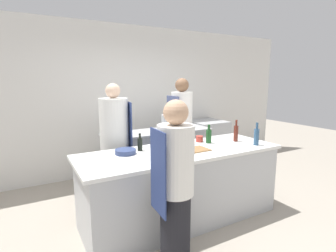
% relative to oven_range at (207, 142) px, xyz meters
% --- Properties ---
extents(ground_plane, '(16.00, 16.00, 0.00)m').
position_rel_oven_range_xyz_m(ground_plane, '(-1.73, -1.72, -0.46)').
color(ground_plane, '#A89E8E').
extents(wall_back, '(8.00, 0.06, 2.80)m').
position_rel_oven_range_xyz_m(wall_back, '(-1.73, 0.41, 0.94)').
color(wall_back, silver).
rests_on(wall_back, ground_plane).
extents(prep_counter, '(2.59, 0.92, 0.92)m').
position_rel_oven_range_xyz_m(prep_counter, '(-1.73, -1.72, 0.00)').
color(prep_counter, '#B7BABC').
rests_on(prep_counter, ground_plane).
extents(pass_counter, '(1.91, 0.59, 0.92)m').
position_rel_oven_range_xyz_m(pass_counter, '(-1.41, -0.46, 0.00)').
color(pass_counter, '#B7BABC').
rests_on(pass_counter, ground_plane).
extents(oven_range, '(0.73, 0.72, 0.92)m').
position_rel_oven_range_xyz_m(oven_range, '(0.00, 0.00, 0.00)').
color(oven_range, '#B7BABC').
rests_on(oven_range, ground_plane).
extents(chef_at_prep_near, '(0.36, 0.34, 1.62)m').
position_rel_oven_range_xyz_m(chef_at_prep_near, '(-2.25, -2.44, 0.36)').
color(chef_at_prep_near, black).
rests_on(chef_at_prep_near, ground_plane).
extents(chef_at_stove, '(0.43, 0.41, 1.74)m').
position_rel_oven_range_xyz_m(chef_at_stove, '(-2.33, -0.93, 0.41)').
color(chef_at_stove, black).
rests_on(chef_at_stove, ground_plane).
extents(chef_at_pass_far, '(0.35, 0.33, 1.81)m').
position_rel_oven_range_xyz_m(chef_at_pass_far, '(-1.28, -1.00, 0.46)').
color(chef_at_pass_far, black).
rests_on(chef_at_pass_far, ground_plane).
extents(bottle_olive_oil, '(0.07, 0.07, 0.31)m').
position_rel_oven_range_xyz_m(bottle_olive_oil, '(-0.72, -1.99, 0.59)').
color(bottle_olive_oil, '#2D5175').
rests_on(bottle_olive_oil, prep_counter).
extents(bottle_vinegar, '(0.06, 0.06, 0.22)m').
position_rel_oven_range_xyz_m(bottle_vinegar, '(-2.19, -1.50, 0.55)').
color(bottle_vinegar, black).
rests_on(bottle_vinegar, prep_counter).
extents(bottle_wine, '(0.08, 0.08, 0.26)m').
position_rel_oven_range_xyz_m(bottle_wine, '(-1.20, -1.59, 0.57)').
color(bottle_wine, '#19471E').
rests_on(bottle_wine, prep_counter).
extents(bottle_cooking_oil, '(0.06, 0.06, 0.31)m').
position_rel_oven_range_xyz_m(bottle_cooking_oil, '(-0.80, -1.70, 0.59)').
color(bottle_cooking_oil, '#5B2319').
rests_on(bottle_cooking_oil, prep_counter).
extents(bowl_mixing_large, '(0.21, 0.21, 0.06)m').
position_rel_oven_range_xyz_m(bowl_mixing_large, '(-1.73, -1.50, 0.49)').
color(bowl_mixing_large, white).
rests_on(bowl_mixing_large, prep_counter).
extents(bowl_prep_small, '(0.25, 0.25, 0.05)m').
position_rel_oven_range_xyz_m(bowl_prep_small, '(-2.40, -1.54, 0.49)').
color(bowl_prep_small, navy).
rests_on(bowl_prep_small, prep_counter).
extents(cup, '(0.10, 0.10, 0.08)m').
position_rel_oven_range_xyz_m(cup, '(-1.27, -1.47, 0.51)').
color(cup, '#B2382D').
rests_on(cup, prep_counter).
extents(cutting_board, '(0.40, 0.26, 0.01)m').
position_rel_oven_range_xyz_m(cutting_board, '(-1.62, -1.80, 0.47)').
color(cutting_board, olive).
rests_on(cutting_board, prep_counter).
extents(stockpot, '(0.29, 0.29, 0.26)m').
position_rel_oven_range_xyz_m(stockpot, '(-1.17, -0.42, 0.59)').
color(stockpot, '#B7BABC').
rests_on(stockpot, pass_counter).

